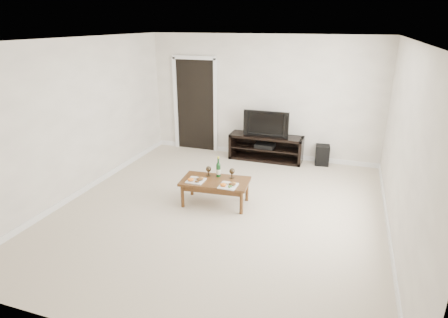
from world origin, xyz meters
TOP-DOWN VIEW (x-y plane):
  - floor at (0.00, 0.00)m, footprint 5.50×5.50m
  - back_wall at (0.00, 2.77)m, footprint 5.00×0.04m
  - ceiling at (0.00, 0.00)m, footprint 5.00×5.50m
  - doorway at (-1.55, 2.73)m, footprint 0.90×0.02m
  - media_console at (0.17, 2.50)m, footprint 1.56×0.45m
  - television at (0.17, 2.50)m, footprint 0.96×0.13m
  - av_receiver at (0.15, 2.48)m, footprint 0.42×0.32m
  - subwoofer at (1.35, 2.60)m, footprint 0.31×0.31m
  - coffee_table at (-0.15, 0.18)m, footprint 1.13×0.68m
  - plate_left at (-0.43, 0.05)m, footprint 0.27×0.27m
  - plate_right at (0.12, 0.02)m, footprint 0.27×0.27m
  - wine_bottle at (-0.15, 0.35)m, footprint 0.07×0.07m
  - goblet_left at (-0.32, 0.32)m, footprint 0.09×0.09m
  - goblet_right at (0.08, 0.36)m, footprint 0.09×0.09m

SIDE VIEW (x-z plane):
  - floor at x=0.00m, z-range 0.00..0.00m
  - subwoofer at x=1.35m, z-range 0.00..0.42m
  - coffee_table at x=-0.15m, z-range 0.00..0.42m
  - media_console at x=0.17m, z-range 0.00..0.55m
  - av_receiver at x=0.15m, z-range 0.29..0.36m
  - plate_left at x=-0.43m, z-range 0.42..0.49m
  - plate_right at x=0.12m, z-range 0.42..0.49m
  - goblet_left at x=-0.32m, z-range 0.42..0.59m
  - goblet_right at x=0.08m, z-range 0.42..0.59m
  - wine_bottle at x=-0.15m, z-range 0.42..0.77m
  - television at x=0.17m, z-range 0.55..1.10m
  - doorway at x=-1.55m, z-range 0.00..2.05m
  - back_wall at x=0.00m, z-range 0.00..2.60m
  - ceiling at x=0.00m, z-range 2.60..2.64m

